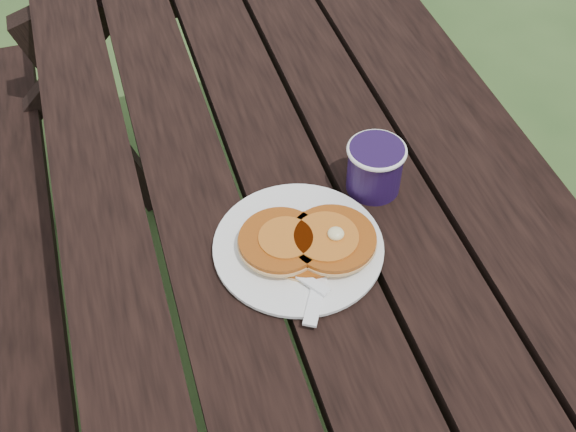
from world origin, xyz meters
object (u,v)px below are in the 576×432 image
object	(u,v)px
picnic_table	(273,276)
pancake_stack	(308,241)
plate	(298,247)
coffee_cup	(375,165)

from	to	relation	value
picnic_table	pancake_stack	distance (m)	0.48
picnic_table	plate	xyz separation A→B (m)	(-0.02, -0.24, 0.39)
picnic_table	plate	size ratio (longest dim) A/B	7.11
plate	coffee_cup	distance (m)	0.19
pancake_stack	plate	bearing A→B (deg)	147.75
pancake_stack	coffee_cup	bearing A→B (deg)	34.47
pancake_stack	coffee_cup	xyz separation A→B (m)	(0.14, 0.10, 0.03)
plate	picnic_table	bearing A→B (deg)	84.35
pancake_stack	coffee_cup	world-z (taller)	coffee_cup
plate	pancake_stack	xyz separation A→B (m)	(0.01, -0.01, 0.02)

